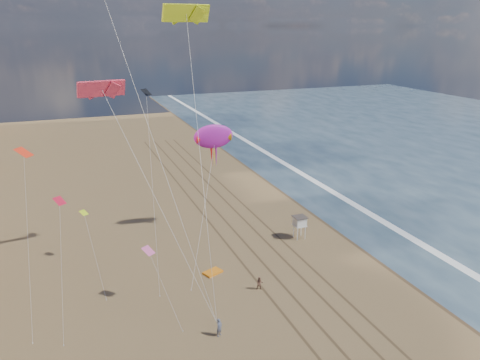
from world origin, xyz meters
The scene contains 9 objects.
wet_sand centered at (19.00, 40.00, 0.00)m, with size 260.00×260.00×0.00m, color #42301E.
foam centered at (23.20, 40.00, 0.00)m, with size 260.00×260.00×0.00m, color white.
tracks centered at (2.55, 30.00, 0.01)m, with size 7.68×120.00×0.01m.
lifeguard_stand centered at (8.76, 26.12, 2.44)m, with size 1.76×1.76×3.17m.
grounded_kite centered at (-5.35, 21.16, 0.12)m, with size 2.14×1.36×0.24m, color orange.
show_kite centered at (-1.10, 33.23, 13.57)m, with size 6.34×8.03×20.91m.
kite_flyer_a centered at (-8.37, 9.72, 0.92)m, with size 0.67×0.44×1.83m, color slate.
kite_flyer_b centered at (-1.59, 15.83, 0.78)m, with size 0.76×0.59×1.57m, color brown.
small_kites centered at (-18.08, 24.07, 12.79)m, with size 15.32×13.47×15.27m.
Camera 1 is at (-19.93, -25.82, 27.81)m, focal length 35.00 mm.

